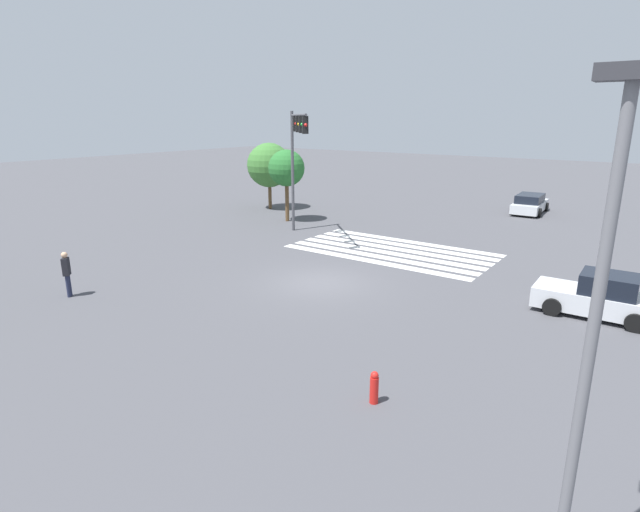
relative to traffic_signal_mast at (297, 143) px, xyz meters
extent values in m
plane|color=#47474C|center=(-5.77, 5.77, -5.47)|extent=(150.38, 150.38, 0.00)
cube|color=silver|center=(-5.77, -3.16, -5.47)|extent=(10.55, 0.60, 0.01)
cube|color=silver|center=(-5.77, -2.21, -5.47)|extent=(10.55, 0.60, 0.01)
cube|color=silver|center=(-5.77, -1.26, -5.47)|extent=(10.55, 0.60, 0.01)
cube|color=silver|center=(-5.77, -0.31, -5.47)|extent=(10.55, 0.60, 0.01)
cube|color=silver|center=(-5.77, 0.64, -5.47)|extent=(10.55, 0.60, 0.01)
cube|color=silver|center=(-5.77, 1.59, -5.47)|extent=(10.55, 0.60, 0.01)
cylinder|color=#47474C|center=(1.63, -1.63, -1.85)|extent=(0.18, 0.18, 7.25)
cylinder|color=#47474C|center=(-0.61, 0.61, 1.52)|extent=(4.57, 4.57, 0.12)
cube|color=black|center=(0.29, -0.29, 1.05)|extent=(0.40, 0.40, 0.84)
sphere|color=red|center=(0.18, -0.18, 1.05)|extent=(0.16, 0.16, 0.16)
cube|color=black|center=(-0.68, 0.68, 1.05)|extent=(0.40, 0.40, 0.84)
sphere|color=gold|center=(-0.79, 0.79, 1.05)|extent=(0.16, 0.16, 0.16)
cube|color=black|center=(-1.65, 1.65, 1.05)|extent=(0.40, 0.40, 0.84)
sphere|color=green|center=(-1.77, 1.77, 1.05)|extent=(0.16, 0.16, 0.16)
cube|color=black|center=(-2.62, 2.62, 1.05)|extent=(0.40, 0.40, 0.84)
sphere|color=red|center=(-2.74, 2.74, 1.05)|extent=(0.16, 0.16, 0.16)
cube|color=silver|center=(-15.95, 3.00, -4.94)|extent=(4.15, 1.78, 0.72)
cube|color=black|center=(-16.27, 2.99, -4.22)|extent=(1.83, 1.57, 0.70)
cylinder|color=black|center=(-14.69, 3.90, -5.15)|extent=(0.64, 0.23, 0.64)
cylinder|color=black|center=(-14.66, 2.16, -5.15)|extent=(0.64, 0.23, 0.64)
cylinder|color=black|center=(-17.25, 3.84, -5.15)|extent=(0.64, 0.23, 0.64)
cylinder|color=black|center=(-17.21, 2.10, -5.15)|extent=(0.64, 0.23, 0.64)
cube|color=silver|center=(-8.92, -16.57, -4.97)|extent=(2.08, 4.78, 0.65)
cube|color=black|center=(-8.93, -16.36, -4.36)|extent=(1.79, 2.81, 0.58)
cylinder|color=black|center=(-7.90, -17.98, -5.15)|extent=(0.25, 0.66, 0.65)
cylinder|color=black|center=(-9.79, -18.07, -5.15)|extent=(0.25, 0.66, 0.65)
cylinder|color=black|center=(-8.05, -15.07, -5.15)|extent=(0.25, 0.66, 0.65)
cylinder|color=black|center=(-9.93, -15.17, -5.15)|extent=(0.25, 0.66, 0.65)
cylinder|color=#232842|center=(1.37, 12.94, -5.03)|extent=(0.14, 0.14, 0.89)
cylinder|color=#232842|center=(1.25, 13.06, -5.03)|extent=(0.14, 0.14, 0.89)
cube|color=black|center=(1.31, 13.00, -4.24)|extent=(0.41, 0.41, 0.70)
sphere|color=tan|center=(1.31, 13.00, -3.76)|extent=(0.24, 0.24, 0.24)
cylinder|color=slate|center=(-17.10, 15.39, -1.83)|extent=(0.16, 0.16, 7.29)
cube|color=#333338|center=(-17.10, 15.39, 1.92)|extent=(0.80, 0.36, 0.20)
cylinder|color=brown|center=(3.80, -3.67, -4.19)|extent=(0.26, 0.26, 2.56)
sphere|color=#286B2D|center=(3.80, -3.67, -1.87)|extent=(2.45, 2.45, 2.45)
cylinder|color=brown|center=(7.96, -6.63, -4.51)|extent=(0.26, 0.26, 1.93)
sphere|color=#3D7533|center=(7.96, -6.63, -2.12)|extent=(3.36, 3.36, 3.36)
cylinder|color=red|center=(-12.37, 12.62, -5.12)|extent=(0.22, 0.22, 0.70)
sphere|color=red|center=(-12.37, 12.62, -4.71)|extent=(0.20, 0.20, 0.20)
camera|label=1|loc=(-17.72, 22.35, 1.41)|focal=28.00mm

